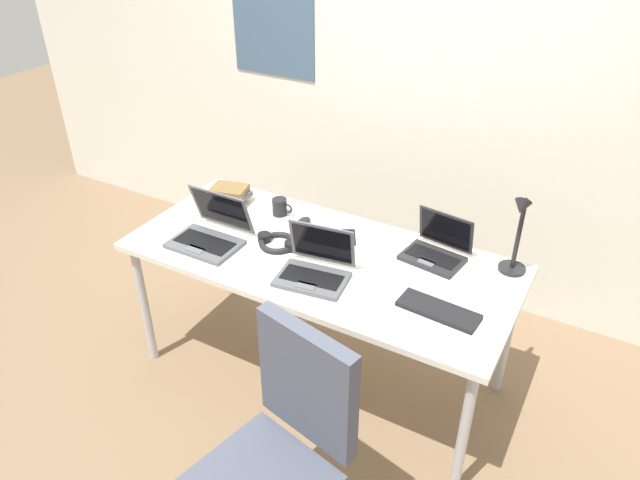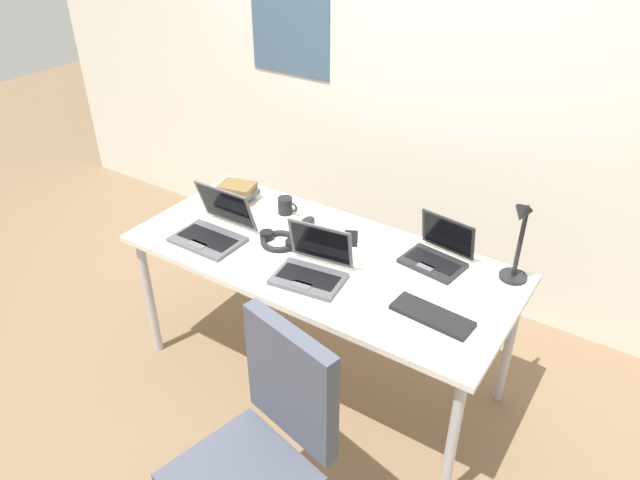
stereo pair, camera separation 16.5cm
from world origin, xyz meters
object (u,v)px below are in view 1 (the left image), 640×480
Objects in this scene: coffee_mug at (280,207)px; pill_bottle at (317,243)px; computer_mouse at (304,222)px; cell_phone at (349,237)px; laptop_far_corner at (210,233)px; headphones at (278,242)px; laptop_back_left at (436,249)px; desk_lamp at (517,236)px; laptop_front_right at (315,268)px; book_stack at (229,194)px; office_chair at (276,475)px; external_keyboard at (438,310)px.

pill_bottle is at bearing -31.71° from coffee_mug.
coffee_mug reaches higher than computer_mouse.
laptop_far_corner is at bearing -176.65° from cell_phone.
pill_bottle is 0.39m from coffee_mug.
headphones is (0.30, 0.13, -0.03)m from laptop_far_corner.
headphones is (-0.69, -0.27, -0.03)m from laptop_back_left.
desk_lamp reaches higher than pill_bottle.
laptop_front_right reaches higher than headphones.
laptop_back_left is 0.55m from pill_bottle.
pill_bottle is 0.66m from book_stack.
headphones is at bearing 23.47° from laptop_far_corner.
laptop_front_right reaches higher than computer_mouse.
office_chair is (-0.49, -1.16, -0.54)m from desk_lamp.
external_keyboard is 2.43× the size of cell_phone.
laptop_back_left reaches higher than pill_bottle.
coffee_mug is (-0.41, 0.03, 0.04)m from cell_phone.
laptop_far_corner is 0.98× the size of laptop_front_right.
book_stack is (-1.14, -0.04, 0.01)m from laptop_back_left.
pill_bottle is at bearing -16.11° from book_stack.
computer_mouse is 0.85× the size of coffee_mug.
coffee_mug is (-0.15, 0.25, 0.03)m from headphones.
coffee_mug is (-0.98, 0.36, 0.03)m from external_keyboard.
office_chair reaches higher than laptop_front_right.
book_stack is at bearing 163.89° from pill_bottle.
laptop_back_left is at bearing 1.12° from coffee_mug.
pill_bottle is (-0.50, -0.22, -0.00)m from laptop_back_left.
headphones is at bearing -168.71° from cell_phone.
laptop_front_right is 2.92× the size of coffee_mug.
office_chair reaches higher than coffee_mug.
computer_mouse is 1.22× the size of pill_bottle.
cell_phone is 0.64× the size of headphones.
computer_mouse is (-0.27, 0.36, -0.03)m from laptop_front_right.
desk_lamp is 4.17× the size of computer_mouse.
laptop_far_corner reaches higher than computer_mouse.
desk_lamp is 0.78m from cell_phone.
computer_mouse is at bearing 115.66° from office_chair.
office_chair is at bearing -58.66° from coffee_mug.
laptop_far_corner is at bearing -157.95° from laptop_back_left.
laptop_far_corner is 0.47m from computer_mouse.
laptop_far_corner is 0.41m from coffee_mug.
laptop_back_left reaches higher than cell_phone.
laptop_back_left is at bearing 116.08° from external_keyboard.
external_keyboard is at bearing -13.24° from pill_bottle.
external_keyboard is 0.67m from pill_bottle.
book_stack is at bearing -177.26° from desk_lamp.
office_chair is at bearing -47.94° from book_stack.
coffee_mug is at bearing 3.74° from book_stack.
book_stack is 1.94× the size of coffee_mug.
external_keyboard is 3.44× the size of computer_mouse.
external_keyboard is at bearing -68.49° from laptop_back_left.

